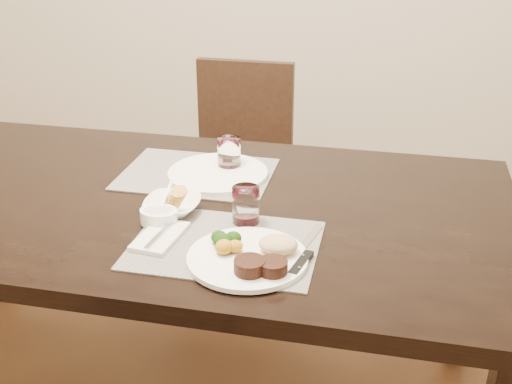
% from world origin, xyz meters
% --- Properties ---
extents(dining_table, '(2.00, 1.00, 0.75)m').
position_xyz_m(dining_table, '(0.00, 0.00, 0.67)').
color(dining_table, black).
rests_on(dining_table, ground).
extents(chair_far, '(0.42, 0.42, 0.90)m').
position_xyz_m(chair_far, '(0.00, 0.93, 0.50)').
color(chair_far, black).
rests_on(chair_far, ground).
extents(placemat_near, '(0.46, 0.34, 0.00)m').
position_xyz_m(placemat_near, '(0.25, -0.23, 0.75)').
color(placemat_near, slate).
rests_on(placemat_near, dining_table).
extents(placemat_far, '(0.46, 0.34, 0.00)m').
position_xyz_m(placemat_far, '(0.05, 0.18, 0.75)').
color(placemat_far, slate).
rests_on(placemat_far, dining_table).
extents(dinner_plate, '(0.29, 0.29, 0.05)m').
position_xyz_m(dinner_plate, '(0.33, -0.29, 0.77)').
color(dinner_plate, white).
rests_on(dinner_plate, placemat_near).
extents(napkin_fork, '(0.11, 0.18, 0.02)m').
position_xyz_m(napkin_fork, '(0.08, -0.23, 0.76)').
color(napkin_fork, silver).
rests_on(napkin_fork, placemat_near).
extents(steak_knife, '(0.05, 0.27, 0.01)m').
position_xyz_m(steak_knife, '(0.45, -0.26, 0.76)').
color(steak_knife, silver).
rests_on(steak_knife, placemat_near).
extents(cracker_bowl, '(0.15, 0.15, 0.07)m').
position_xyz_m(cracker_bowl, '(0.06, -0.09, 0.77)').
color(cracker_bowl, white).
rests_on(cracker_bowl, placemat_near).
extents(sauce_ramekin, '(0.10, 0.15, 0.08)m').
position_xyz_m(sauce_ramekin, '(0.05, -0.16, 0.78)').
color(sauce_ramekin, white).
rests_on(sauce_ramekin, placemat_near).
extents(wine_glass_near, '(0.07, 0.07, 0.10)m').
position_xyz_m(wine_glass_near, '(0.27, -0.10, 0.80)').
color(wine_glass_near, white).
rests_on(wine_glass_near, placemat_near).
extents(far_plate, '(0.31, 0.31, 0.01)m').
position_xyz_m(far_plate, '(0.12, 0.18, 0.76)').
color(far_plate, white).
rests_on(far_plate, placemat_far).
extents(wine_glass_far, '(0.07, 0.07, 0.10)m').
position_xyz_m(wine_glass_far, '(0.14, 0.24, 0.80)').
color(wine_glass_far, white).
rests_on(wine_glass_far, placemat_far).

